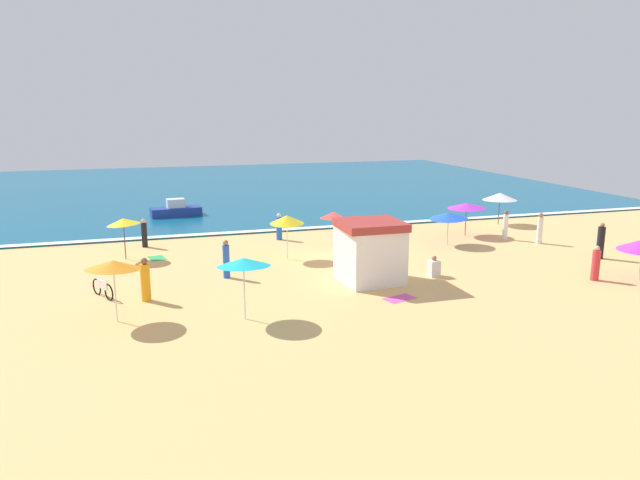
% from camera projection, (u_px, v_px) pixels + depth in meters
% --- Properties ---
extents(ground_plane, '(60.00, 60.00, 0.00)m').
position_uv_depth(ground_plane, '(341.00, 252.00, 32.24)').
color(ground_plane, '#E5B26B').
extents(ocean_water, '(60.00, 44.00, 0.10)m').
position_uv_depth(ocean_water, '(249.00, 187.00, 58.36)').
color(ocean_water, '#0F567A').
rests_on(ocean_water, ground_plane).
extents(wave_breaker_foam, '(57.00, 0.70, 0.01)m').
position_uv_depth(wave_breaker_foam, '(309.00, 228.00, 38.09)').
color(wave_breaker_foam, white).
rests_on(wave_breaker_foam, ocean_water).
extents(lifeguard_cabana, '(2.72, 2.66, 2.78)m').
position_uv_depth(lifeguard_cabana, '(370.00, 251.00, 26.38)').
color(lifeguard_cabana, white).
rests_on(lifeguard_cabana, ground_plane).
extents(beach_umbrella_0, '(2.45, 2.46, 2.14)m').
position_uv_depth(beach_umbrella_0, '(500.00, 196.00, 39.33)').
color(beach_umbrella_0, '#4C3823').
rests_on(beach_umbrella_0, ground_plane).
extents(beach_umbrella_1, '(2.74, 2.75, 2.38)m').
position_uv_depth(beach_umbrella_1, '(113.00, 265.00, 21.23)').
color(beach_umbrella_1, silver).
rests_on(beach_umbrella_1, ground_plane).
extents(beach_umbrella_2, '(2.15, 2.15, 2.08)m').
position_uv_depth(beach_umbrella_2, '(333.00, 215.00, 32.73)').
color(beach_umbrella_2, silver).
rests_on(beach_umbrella_2, ground_plane).
extents(beach_umbrella_3, '(2.13, 2.15, 2.43)m').
position_uv_depth(beach_umbrella_3, '(244.00, 262.00, 21.48)').
color(beach_umbrella_3, silver).
rests_on(beach_umbrella_3, ground_plane).
extents(beach_umbrella_5, '(2.18, 2.17, 2.21)m').
position_uv_depth(beach_umbrella_5, '(123.00, 222.00, 30.18)').
color(beach_umbrella_5, '#4C3823').
rests_on(beach_umbrella_5, ground_plane).
extents(beach_umbrella_6, '(2.86, 2.85, 1.94)m').
position_uv_depth(beach_umbrella_6, '(448.00, 216.00, 33.46)').
color(beach_umbrella_6, silver).
rests_on(beach_umbrella_6, ground_plane).
extents(beach_umbrella_7, '(2.47, 2.46, 2.05)m').
position_uv_depth(beach_umbrella_7, '(467.00, 206.00, 35.90)').
color(beach_umbrella_7, '#4C3823').
rests_on(beach_umbrella_7, ground_plane).
extents(beach_umbrella_8, '(2.23, 2.25, 2.35)m').
position_uv_depth(beach_umbrella_8, '(287.00, 220.00, 30.19)').
color(beach_umbrella_8, silver).
rests_on(beach_umbrella_8, ground_plane).
extents(parked_bicycle, '(0.91, 1.64, 0.76)m').
position_uv_depth(parked_bicycle, '(103.00, 288.00, 24.39)').
color(parked_bicycle, black).
rests_on(parked_bicycle, ground_plane).
extents(beachgoer_0, '(0.42, 0.42, 1.78)m').
position_uv_depth(beachgoer_0, '(226.00, 260.00, 27.11)').
color(beachgoer_0, blue).
rests_on(beachgoer_0, ground_plane).
extents(beachgoer_1, '(0.39, 0.39, 1.75)m').
position_uv_depth(beachgoer_1, '(505.00, 225.00, 35.01)').
color(beachgoer_1, white).
rests_on(beachgoer_1, ground_plane).
extents(beachgoer_2, '(0.42, 0.42, 1.80)m').
position_uv_depth(beachgoer_2, '(145.00, 281.00, 23.87)').
color(beachgoer_2, orange).
rests_on(beachgoer_2, ground_plane).
extents(beachgoer_3, '(0.53, 0.53, 1.88)m').
position_uv_depth(beachgoer_3, '(601.00, 242.00, 30.60)').
color(beachgoer_3, black).
rests_on(beachgoer_3, ground_plane).
extents(beachgoer_4, '(0.44, 0.44, 1.61)m').
position_uv_depth(beachgoer_4, '(144.00, 234.00, 33.13)').
color(beachgoer_4, black).
rests_on(beachgoer_4, ground_plane).
extents(beachgoer_6, '(0.45, 0.45, 1.79)m').
position_uv_depth(beachgoer_6, '(540.00, 229.00, 34.01)').
color(beachgoer_6, white).
rests_on(beachgoer_6, ground_plane).
extents(beachgoer_7, '(0.50, 0.50, 1.60)m').
position_uv_depth(beachgoer_7, '(596.00, 264.00, 26.74)').
color(beachgoer_7, red).
rests_on(beachgoer_7, ground_plane).
extents(beachgoer_8, '(0.50, 0.50, 0.98)m').
position_uv_depth(beachgoer_8, '(434.00, 268.00, 27.46)').
color(beachgoer_8, white).
rests_on(beachgoer_8, ground_plane).
extents(beachgoer_9, '(0.47, 0.47, 1.59)m').
position_uv_depth(beachgoer_9, '(279.00, 227.00, 34.99)').
color(beachgoer_9, blue).
rests_on(beachgoer_9, ground_plane).
extents(beach_towel_0, '(1.64, 0.79, 0.01)m').
position_uv_depth(beach_towel_0, '(380.00, 233.00, 37.03)').
color(beach_towel_0, red).
rests_on(beach_towel_0, ground_plane).
extents(beach_towel_1, '(1.01, 1.31, 0.01)m').
position_uv_depth(beach_towel_1, '(157.00, 258.00, 30.78)').
color(beach_towel_1, green).
rests_on(beach_towel_1, ground_plane).
extents(beach_towel_2, '(1.46, 1.11, 0.01)m').
position_uv_depth(beach_towel_2, '(400.00, 298.00, 24.30)').
color(beach_towel_2, '#D84CA5').
rests_on(beach_towel_2, ground_plane).
extents(small_boat_0, '(3.62, 1.73, 1.23)m').
position_uv_depth(small_boat_0, '(176.00, 210.00, 42.23)').
color(small_boat_0, navy).
rests_on(small_boat_0, ocean_water).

